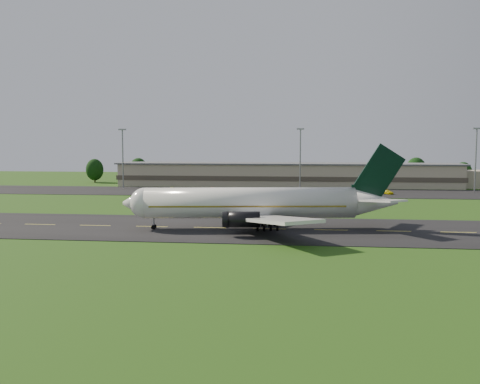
# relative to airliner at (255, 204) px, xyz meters

# --- Properties ---
(ground) EXTENTS (360.00, 360.00, 0.00)m
(ground) POSITION_rel_airliner_xyz_m (2.74, -0.12, -4.66)
(ground) COLOR #264711
(ground) RESTS_ON ground
(taxiway) EXTENTS (220.00, 30.00, 0.10)m
(taxiway) POSITION_rel_airliner_xyz_m (2.74, -0.12, -4.61)
(taxiway) COLOR black
(taxiway) RESTS_ON ground
(apron) EXTENTS (260.00, 30.00, 0.10)m
(apron) POSITION_rel_airliner_xyz_m (2.74, 71.88, -4.61)
(apron) COLOR black
(apron) RESTS_ON ground
(airliner) EXTENTS (51.13, 41.78, 15.57)m
(airliner) POSITION_rel_airliner_xyz_m (0.00, 0.00, 0.00)
(airliner) COLOR white
(airliner) RESTS_ON ground
(terminal) EXTENTS (145.00, 16.00, 8.40)m
(terminal) POSITION_rel_airliner_xyz_m (9.14, 96.07, -0.67)
(terminal) COLOR tan
(terminal) RESTS_ON ground
(light_mast_west) EXTENTS (2.40, 1.20, 20.35)m
(light_mast_west) POSITION_rel_airliner_xyz_m (-52.26, 79.88, 8.08)
(light_mast_west) COLOR gray
(light_mast_west) RESTS_ON ground
(light_mast_centre) EXTENTS (2.40, 1.20, 20.35)m
(light_mast_centre) POSITION_rel_airliner_xyz_m (7.74, 79.88, 8.08)
(light_mast_centre) COLOR gray
(light_mast_centre) RESTS_ON ground
(light_mast_east) EXTENTS (2.40, 1.20, 20.35)m
(light_mast_east) POSITION_rel_airliner_xyz_m (62.74, 79.88, 8.08)
(light_mast_east) COLOR gray
(light_mast_east) RESTS_ON ground
(tree_line) EXTENTS (196.25, 8.80, 10.25)m
(tree_line) POSITION_rel_airliner_xyz_m (31.27, 106.02, 0.38)
(tree_line) COLOR black
(tree_line) RESTS_ON ground
(service_vehicle_a) EXTENTS (1.78, 3.94, 1.31)m
(service_vehicle_a) POSITION_rel_airliner_xyz_m (-33.48, 71.84, -3.91)
(service_vehicle_a) COLOR #CBBD0B
(service_vehicle_a) RESTS_ON apron
(service_vehicle_b) EXTENTS (4.70, 3.02, 1.46)m
(service_vehicle_b) POSITION_rel_airliner_xyz_m (-19.20, 69.84, -3.83)
(service_vehicle_b) COLOR #95090A
(service_vehicle_b) RESTS_ON apron
(service_vehicle_c) EXTENTS (4.98, 5.72, 1.46)m
(service_vehicle_c) POSITION_rel_airliner_xyz_m (30.84, 72.63, -3.83)
(service_vehicle_c) COLOR silver
(service_vehicle_c) RESTS_ON apron
(service_vehicle_d) EXTENTS (4.18, 4.72, 1.31)m
(service_vehicle_d) POSITION_rel_airliner_xyz_m (34.05, 69.21, -3.91)
(service_vehicle_d) COLOR yellow
(service_vehicle_d) RESTS_ON apron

